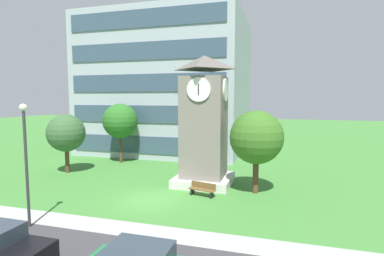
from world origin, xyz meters
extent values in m
plane|color=#3D7A33|center=(0.00, 0.00, 0.00)|extent=(160.00, 160.00, 0.00)
cube|color=#9E9E99|center=(0.00, -4.25, 0.00)|extent=(120.00, 1.60, 0.01)
cube|color=#9EA8B2|center=(-5.53, 19.28, 8.00)|extent=(18.37, 15.77, 16.00)
cube|color=#384C60|center=(-5.53, 11.34, 1.60)|extent=(16.90, 0.10, 1.80)
cube|color=#384C60|center=(-5.53, 11.34, 4.80)|extent=(16.90, 0.10, 1.80)
cube|color=#384C60|center=(-5.53, 11.34, 8.00)|extent=(16.90, 0.10, 1.80)
cube|color=#384C60|center=(-5.53, 11.34, 11.20)|extent=(16.90, 0.10, 1.80)
cube|color=#384C60|center=(-5.53, 11.34, 14.40)|extent=(16.90, 0.10, 1.80)
cube|color=slate|center=(2.45, 4.56, 4.00)|extent=(3.05, 3.05, 8.00)
cube|color=beige|center=(2.45, 4.56, 0.30)|extent=(4.11, 4.11, 0.60)
pyramid|color=#5D5751|center=(2.45, 4.56, 9.02)|extent=(3.35, 3.35, 1.03)
cylinder|color=white|center=(2.45, 2.98, 7.04)|extent=(1.68, 0.12, 1.68)
cylinder|color=white|center=(4.04, 4.56, 7.04)|extent=(0.12, 1.68, 1.68)
cube|color=black|center=(2.45, 2.91, 7.19)|extent=(0.06, 0.08, 0.50)
cube|color=black|center=(2.45, 2.90, 7.04)|extent=(0.06, 0.04, 0.75)
cube|color=brown|center=(3.04, 1.64, 0.45)|extent=(1.86, 0.89, 0.06)
cube|color=brown|center=(3.09, 1.85, 0.68)|extent=(1.76, 0.48, 0.40)
cube|color=black|center=(2.34, 1.81, 0.23)|extent=(0.18, 0.44, 0.45)
cube|color=black|center=(3.74, 1.47, 0.23)|extent=(0.18, 0.44, 0.45)
cylinder|color=#333338|center=(-4.11, -5.38, 2.91)|extent=(0.14, 0.14, 5.81)
sphere|color=#F2EFCC|center=(-4.11, -5.38, 5.99)|extent=(0.36, 0.36, 0.36)
cylinder|color=#513823|center=(6.37, 3.35, 1.28)|extent=(0.40, 0.40, 2.56)
sphere|color=#366520|center=(6.37, 3.35, 3.83)|extent=(3.61, 3.61, 3.61)
cylinder|color=#513823|center=(-9.77, 4.59, 1.17)|extent=(0.36, 0.36, 2.34)
sphere|color=#345831|center=(-9.77, 4.59, 3.47)|extent=(3.22, 3.22, 3.22)
cylinder|color=#513823|center=(-7.38, 9.59, 1.49)|extent=(0.29, 0.29, 2.98)
sphere|color=#286521|center=(-7.38, 9.59, 4.19)|extent=(3.45, 3.45, 3.45)
cylinder|color=black|center=(-0.96, -7.99, 0.33)|extent=(0.66, 0.22, 0.66)
cube|color=#2D3842|center=(3.58, -8.78, 1.39)|extent=(2.06, 1.64, 0.60)
camera|label=1|loc=(7.82, -17.17, 6.43)|focal=28.29mm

